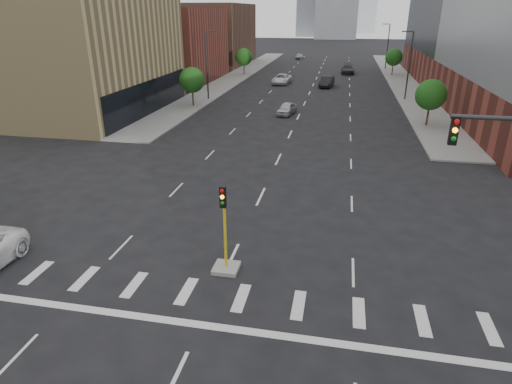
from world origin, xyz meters
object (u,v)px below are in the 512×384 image
(car_mid_right, at_px, (327,82))
(car_distant, at_px, (299,56))
(car_far_left, at_px, (282,79))
(car_deep_right, at_px, (348,69))
(car_near_left, at_px, (287,109))
(median_traffic_signal, at_px, (226,253))

(car_mid_right, bearing_deg, car_distant, 108.62)
(car_mid_right, xyz_separation_m, car_far_left, (-7.66, 1.87, -0.05))
(car_far_left, bearing_deg, car_deep_right, 58.00)
(car_near_left, relative_size, car_mid_right, 0.80)
(car_near_left, distance_m, car_deep_right, 39.09)
(car_mid_right, distance_m, car_distant, 44.34)
(car_distant, bearing_deg, car_far_left, -85.79)
(median_traffic_signal, relative_size, car_distant, 1.08)
(car_mid_right, bearing_deg, car_deep_right, 85.96)
(median_traffic_signal, relative_size, car_mid_right, 0.85)
(median_traffic_signal, height_order, car_deep_right, median_traffic_signal)
(car_far_left, relative_size, car_deep_right, 0.98)
(median_traffic_signal, xyz_separation_m, car_distant, (-6.65, 98.61, -0.28))
(car_far_left, bearing_deg, median_traffic_signal, -80.86)
(car_near_left, xyz_separation_m, car_mid_right, (3.80, 21.28, 0.15))
(car_mid_right, xyz_separation_m, car_deep_right, (3.34, 17.16, 0.01))
(car_far_left, xyz_separation_m, car_deep_right, (11.00, 15.28, 0.06))
(car_near_left, height_order, car_distant, car_near_left)
(median_traffic_signal, bearing_deg, car_far_left, 95.38)
(car_near_left, relative_size, car_distant, 1.01)
(car_near_left, relative_size, car_far_left, 0.71)
(car_near_left, height_order, car_deep_right, car_deep_right)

